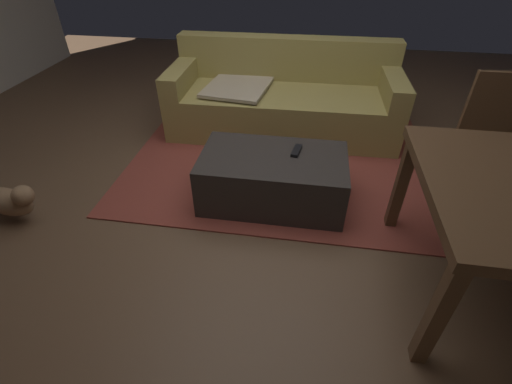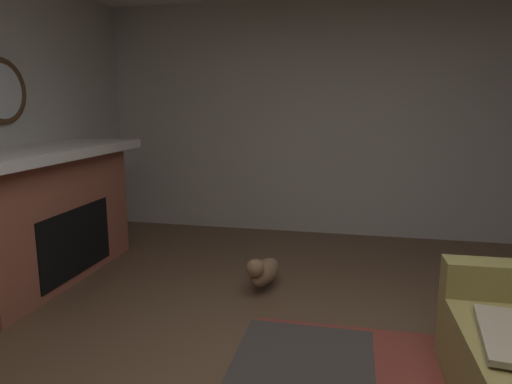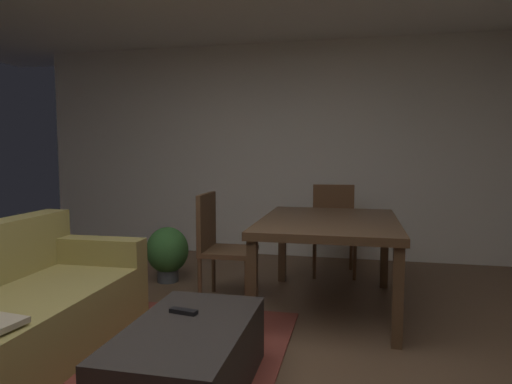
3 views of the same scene
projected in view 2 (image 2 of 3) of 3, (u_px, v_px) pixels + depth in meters
wall_left at (349, 120)px, 5.08m from camera, size 0.12×6.04×2.59m
fireplace at (44, 214)px, 3.82m from camera, size 2.00×0.76×1.13m
round_wall_mirror at (2, 91)px, 3.69m from camera, size 0.54×0.05×0.54m
small_dog at (263, 271)px, 3.66m from camera, size 0.51×0.26×0.27m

